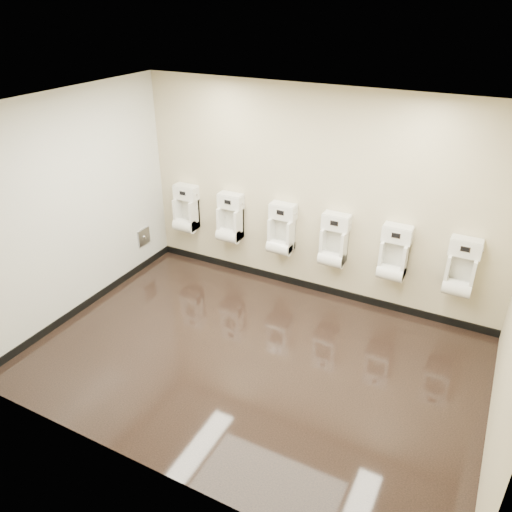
{
  "coord_description": "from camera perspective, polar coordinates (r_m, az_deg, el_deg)",
  "views": [
    {
      "loc": [
        2.11,
        -4.01,
        3.75
      ],
      "look_at": [
        -0.25,
        0.55,
        1.02
      ],
      "focal_mm": 35.0,
      "sensor_mm": 36.0,
      "label": 1
    }
  ],
  "objects": [
    {
      "name": "skirting_back",
      "position": [
        7.15,
        6.16,
        -3.35
      ],
      "size": [
        5.0,
        0.02,
        0.1
      ],
      "primitive_type": "cube",
      "color": "black",
      "rests_on": "ground"
    },
    {
      "name": "urinal_5",
      "position": [
        6.35,
        22.34,
        -1.63
      ],
      "size": [
        0.37,
        0.28,
        0.69
      ],
      "color": "white",
      "rests_on": "back_wall"
    },
    {
      "name": "ground",
      "position": [
        5.88,
        -0.32,
        -11.64
      ],
      "size": [
        5.0,
        3.5,
        0.0
      ],
      "primitive_type": "cube",
      "color": "black",
      "rests_on": "ground"
    },
    {
      "name": "access_panel",
      "position": [
        7.67,
        -12.71,
        2.17
      ],
      "size": [
        0.04,
        0.25,
        0.25
      ],
      "color": "#9E9EA3",
      "rests_on": "left_wall"
    },
    {
      "name": "urinal_4",
      "position": [
        6.42,
        15.45,
        -0.09
      ],
      "size": [
        0.37,
        0.28,
        0.69
      ],
      "color": "white",
      "rests_on": "back_wall"
    },
    {
      "name": "skirting_left",
      "position": [
        7.13,
        -18.39,
        -4.87
      ],
      "size": [
        0.02,
        3.5,
        0.1
      ],
      "primitive_type": "cube",
      "color": "black",
      "rests_on": "ground"
    },
    {
      "name": "urinal_2",
      "position": [
        6.83,
        2.91,
        2.69
      ],
      "size": [
        0.37,
        0.28,
        0.69
      ],
      "color": "white",
      "rests_on": "back_wall"
    },
    {
      "name": "urinal_1",
      "position": [
        7.17,
        -2.99,
        3.96
      ],
      "size": [
        0.37,
        0.28,
        0.69
      ],
      "color": "white",
      "rests_on": "back_wall"
    },
    {
      "name": "ceiling",
      "position": [
        4.63,
        -0.42,
        16.14
      ],
      "size": [
        5.0,
        3.5,
        0.0
      ],
      "primitive_type": "cube",
      "color": "silver"
    },
    {
      "name": "urinal_0",
      "position": [
        7.55,
        -8.01,
        5.0
      ],
      "size": [
        0.37,
        0.28,
        0.69
      ],
      "color": "white",
      "rests_on": "back_wall"
    },
    {
      "name": "front_wall",
      "position": [
        3.88,
        -12.64,
        -10.07
      ],
      "size": [
        5.0,
        0.02,
        2.8
      ],
      "primitive_type": "cube",
      "color": "beige",
      "rests_on": "ground"
    },
    {
      "name": "tile_overlay_left",
      "position": [
        6.54,
        -20.19,
        5.16
      ],
      "size": [
        0.01,
        3.5,
        2.8
      ],
      "primitive_type": "cube",
      "color": "white",
      "rests_on": "ground"
    },
    {
      "name": "urinal_3",
      "position": [
        6.59,
        8.87,
        1.37
      ],
      "size": [
        0.37,
        0.28,
        0.69
      ],
      "color": "white",
      "rests_on": "back_wall"
    },
    {
      "name": "left_wall",
      "position": [
        6.55,
        -20.22,
        5.16
      ],
      "size": [
        0.02,
        3.5,
        2.8
      ],
      "primitive_type": "cube",
      "color": "beige",
      "rests_on": "ground"
    },
    {
      "name": "back_wall",
      "position": [
        6.57,
        6.8,
        6.82
      ],
      "size": [
        5.0,
        0.02,
        2.8
      ],
      "primitive_type": "cube",
      "color": "beige",
      "rests_on": "ground"
    }
  ]
}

